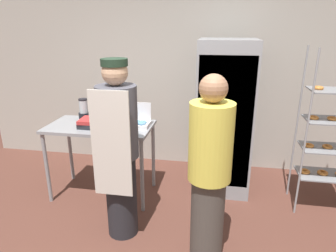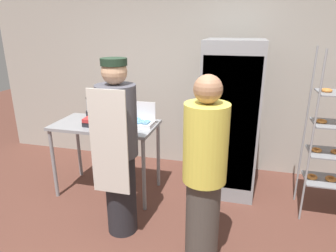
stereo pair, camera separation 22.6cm
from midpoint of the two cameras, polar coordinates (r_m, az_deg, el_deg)
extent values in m
cube|color=#ADA89E|center=(4.40, 2.04, 10.93)|extent=(6.40, 0.12, 2.91)
cube|color=gray|center=(3.79, 8.98, 1.58)|extent=(0.68, 0.72, 1.90)
cube|color=gray|center=(3.45, 8.86, 0.21)|extent=(0.62, 0.02, 1.56)
cylinder|color=silver|center=(3.42, 5.75, 0.69)|extent=(0.02, 0.02, 0.93)
cylinder|color=#93969B|center=(3.42, 23.07, -2.09)|extent=(0.02, 0.02, 1.84)
cylinder|color=#93969B|center=(3.80, 21.80, 0.05)|extent=(0.02, 0.02, 1.84)
cube|color=gray|center=(3.87, 25.85, -8.36)|extent=(0.55, 0.37, 0.01)
torus|color=orange|center=(3.81, 23.08, -7.98)|extent=(0.12, 0.12, 0.04)
torus|color=orange|center=(3.86, 25.90, -8.03)|extent=(0.12, 0.12, 0.04)
cube|color=gray|center=(3.75, 26.55, -3.85)|extent=(0.55, 0.37, 0.01)
torus|color=orange|center=(3.69, 23.72, -3.43)|extent=(0.11, 0.11, 0.03)
torus|color=orange|center=(3.74, 26.59, -3.54)|extent=(0.11, 0.11, 0.03)
cube|color=gray|center=(3.65, 27.28, 0.94)|extent=(0.55, 0.37, 0.01)
torus|color=orange|center=(3.59, 24.39, 1.46)|extent=(0.11, 0.11, 0.03)
torus|color=orange|center=(3.64, 27.33, 1.27)|extent=(0.11, 0.11, 0.03)
torus|color=orange|center=(3.51, 25.10, 6.60)|extent=(0.10, 0.10, 0.03)
cube|color=gray|center=(3.68, -14.56, -0.15)|extent=(1.24, 0.66, 0.04)
cylinder|color=gray|center=(3.89, -23.64, -7.44)|extent=(0.04, 0.04, 0.88)
cylinder|color=gray|center=(3.41, -6.88, -9.56)|extent=(0.04, 0.04, 0.88)
cylinder|color=gray|center=(4.33, -19.56, -4.26)|extent=(0.04, 0.04, 0.88)
cylinder|color=gray|center=(3.91, -4.48, -5.65)|extent=(0.04, 0.04, 0.88)
cube|color=white|center=(3.53, -7.70, 0.22)|extent=(0.29, 0.22, 0.05)
cube|color=white|center=(3.59, -7.26, 2.80)|extent=(0.28, 0.01, 0.22)
torus|color=#669EC6|center=(3.49, -9.11, 0.59)|extent=(0.09, 0.09, 0.02)
torus|color=#669EC6|center=(3.46, -8.00, 0.53)|extent=(0.09, 0.09, 0.02)
torus|color=#669EC6|center=(3.44, -6.87, 0.47)|extent=(0.09, 0.09, 0.02)
torus|color=#669EC6|center=(3.54, -8.83, 0.86)|extent=(0.09, 0.09, 0.02)
torus|color=#669EC6|center=(3.51, -7.73, 0.80)|extent=(0.09, 0.09, 0.02)
torus|color=#669EC6|center=(3.49, -6.61, 0.74)|extent=(0.09, 0.09, 0.02)
torus|color=#669EC6|center=(3.58, -8.56, 1.12)|extent=(0.09, 0.09, 0.02)
cylinder|color=black|center=(3.91, -17.27, 1.74)|extent=(0.13, 0.13, 0.10)
cylinder|color=#B2BCC1|center=(3.88, -17.45, 3.55)|extent=(0.10, 0.10, 0.16)
cylinder|color=black|center=(3.85, -17.57, 4.83)|extent=(0.10, 0.10, 0.02)
cube|color=#232328|center=(3.62, -15.65, 0.23)|extent=(0.32, 0.26, 0.06)
cube|color=#B72D2D|center=(3.61, -15.72, 0.98)|extent=(0.33, 0.27, 0.04)
cylinder|color=#232328|center=(3.13, -10.93, -12.85)|extent=(0.30, 0.30, 0.86)
cylinder|color=#4C4C56|center=(2.81, -11.88, 0.70)|extent=(0.38, 0.38, 0.68)
sphere|color=tan|center=(2.71, -12.52, 9.93)|extent=(0.23, 0.23, 0.23)
cube|color=beige|center=(2.69, -13.19, -3.64)|extent=(0.36, 0.02, 0.98)
cylinder|color=#1E3323|center=(2.69, -12.65, 11.76)|extent=(0.24, 0.24, 0.06)
cylinder|color=#47423D|center=(2.77, 5.03, -17.46)|extent=(0.29, 0.29, 0.83)
cylinder|color=#DBCC4C|center=(2.42, 5.52, -3.12)|extent=(0.36, 0.36, 0.65)
sphere|color=#9E7051|center=(2.29, 5.86, 7.12)|extent=(0.22, 0.22, 0.22)
camera|label=1|loc=(0.11, -92.21, -0.74)|focal=32.00mm
camera|label=2|loc=(0.11, 87.79, 0.74)|focal=32.00mm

